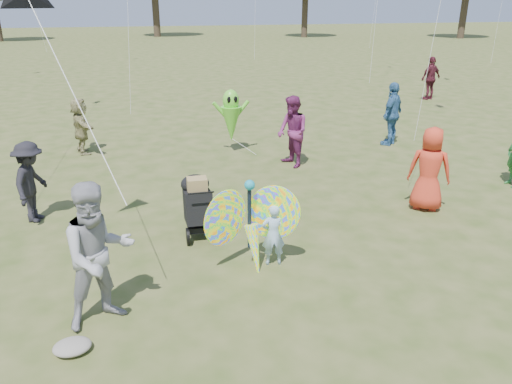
% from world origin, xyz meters
% --- Properties ---
extents(ground, '(160.00, 160.00, 0.00)m').
position_xyz_m(ground, '(0.00, 0.00, 0.00)').
color(ground, '#51592B').
rests_on(ground, ground).
extents(child_girl, '(0.40, 0.29, 1.02)m').
position_xyz_m(child_girl, '(-0.02, 1.10, 0.51)').
color(child_girl, '#98BAD8').
rests_on(child_girl, ground).
extents(adult_man, '(1.14, 1.03, 1.93)m').
position_xyz_m(adult_man, '(-2.58, 0.21, 0.97)').
color(adult_man, '#9D9CA2').
rests_on(adult_man, ground).
extents(grey_bag, '(0.45, 0.37, 0.14)m').
position_xyz_m(grey_bag, '(-2.96, -0.36, 0.07)').
color(grey_bag, gray).
rests_on(grey_bag, ground).
extents(crowd_a, '(0.98, 0.91, 1.69)m').
position_xyz_m(crowd_a, '(3.60, 2.50, 0.84)').
color(crowd_a, red).
rests_on(crowd_a, ground).
extents(crowd_b, '(0.82, 1.12, 1.55)m').
position_xyz_m(crowd_b, '(-3.93, 3.87, 0.78)').
color(crowd_b, black).
rests_on(crowd_b, ground).
extents(crowd_c, '(1.11, 1.00, 1.81)m').
position_xyz_m(crowd_c, '(5.27, 7.03, 0.90)').
color(crowd_c, '#356493').
rests_on(crowd_c, ground).
extents(crowd_d, '(0.78, 1.48, 1.52)m').
position_xyz_m(crowd_d, '(-3.34, 8.35, 0.76)').
color(crowd_d, '#968E5C').
rests_on(crowd_d, ground).
extents(crowd_e, '(0.83, 0.98, 1.78)m').
position_xyz_m(crowd_e, '(1.86, 5.83, 0.89)').
color(crowd_e, '#72265A').
rests_on(crowd_e, ground).
extents(crowd_h, '(1.12, 0.72, 1.78)m').
position_xyz_m(crowd_h, '(10.37, 13.03, 0.89)').
color(crowd_h, '#521B26').
rests_on(crowd_h, ground).
extents(jogging_stroller, '(0.54, 1.06, 1.09)m').
position_xyz_m(jogging_stroller, '(-1.01, 2.52, 0.61)').
color(jogging_stroller, black).
rests_on(jogging_stroller, ground).
extents(butterfly_kite, '(1.74, 0.75, 1.66)m').
position_xyz_m(butterfly_kite, '(-0.38, 1.08, 0.71)').
color(butterfly_kite, '#FF2840').
rests_on(butterfly_kite, ground).
extents(alien_kite, '(1.12, 0.69, 1.74)m').
position_xyz_m(alien_kite, '(0.63, 7.39, 0.97)').
color(alien_kite, '#63D231').
rests_on(alien_kite, ground).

